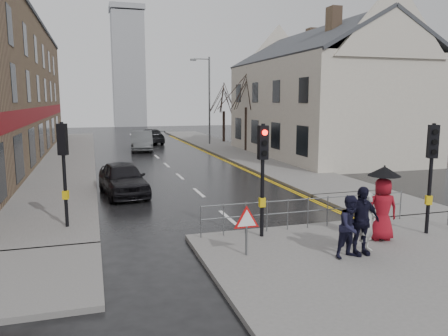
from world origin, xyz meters
TOP-DOWN VIEW (x-y plane):
  - ground at (0.00, 0.00)m, footprint 120.00×120.00m
  - near_pavement at (3.00, -3.50)m, footprint 10.00×9.00m
  - left_pavement at (-6.50, 23.00)m, footprint 4.00×44.00m
  - right_pavement at (6.50, 25.00)m, footprint 4.00×40.00m
  - pavement_bridge_right at (6.50, 3.00)m, footprint 4.00×4.20m
  - pavement_stub_left at (-6.50, -1.00)m, footprint 4.00×4.20m
  - building_right_cream at (12.00, 18.00)m, footprint 9.00×16.40m
  - church_tower at (1.50, 62.00)m, footprint 5.00×5.00m
  - traffic_signal_near_left at (0.20, 0.20)m, footprint 0.28×0.27m
  - traffic_signal_near_right at (5.20, -1.00)m, footprint 0.34×0.33m
  - traffic_signal_far_left at (-5.50, 3.00)m, footprint 0.34×0.33m
  - guard_railing_front at (1.95, 0.60)m, footprint 7.14×0.04m
  - warning_sign at (-0.80, -1.21)m, footprint 0.80×0.07m
  - street_lamp at (5.82, 28.00)m, footprint 1.83×0.25m
  - tree_near at (7.50, 22.00)m, footprint 2.40×2.40m
  - tree_far at (8.00, 30.00)m, footprint 2.40×2.40m
  - pedestrian_a at (2.42, -1.90)m, footprint 0.72×0.67m
  - pedestrian_b at (1.74, -2.16)m, footprint 0.90×0.75m
  - pedestrian_with_umbrella at (3.44, -1.14)m, footprint 1.02×0.96m
  - pedestrian_d at (2.11, -2.03)m, footprint 1.09×0.45m
  - car_parked at (-3.36, 8.02)m, footprint 2.28×4.57m
  - car_mid at (-0.60, 25.41)m, footprint 2.22×5.12m
  - car_far at (0.85, 31.16)m, footprint 2.45×5.14m

SIDE VIEW (x-z plane):
  - ground at x=0.00m, z-range 0.00..0.00m
  - near_pavement at x=3.00m, z-range 0.00..0.14m
  - left_pavement at x=-6.50m, z-range 0.00..0.14m
  - right_pavement at x=6.50m, z-range 0.00..0.14m
  - pavement_bridge_right at x=6.50m, z-range 0.00..0.14m
  - pavement_stub_left at x=-6.50m, z-range 0.00..0.14m
  - car_far at x=0.85m, z-range 0.00..1.45m
  - car_parked at x=-3.36m, z-range 0.00..1.50m
  - car_mid at x=-0.60m, z-range 0.00..1.64m
  - guard_railing_front at x=1.95m, z-range 0.36..1.36m
  - pedestrian_a at x=2.42m, z-range 0.14..1.80m
  - pedestrian_b at x=1.74m, z-range 0.14..1.80m
  - warning_sign at x=-0.80m, z-range 0.37..1.72m
  - pedestrian_d at x=2.11m, z-range 0.14..1.99m
  - pedestrian_with_umbrella at x=3.44m, z-range 0.20..2.40m
  - traffic_signal_near_left at x=0.20m, z-range 0.76..4.16m
  - traffic_signal_near_right at x=5.20m, z-range 0.76..4.16m
  - traffic_signal_far_left at x=-5.50m, z-range 0.76..4.16m
  - tree_far at x=8.00m, z-range 1.60..7.24m
  - street_lamp at x=5.82m, z-range 0.71..8.71m
  - building_right_cream at x=12.00m, z-range -0.27..9.83m
  - tree_near at x=7.50m, z-range 1.85..8.43m
  - church_tower at x=1.50m, z-range 0.00..18.00m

